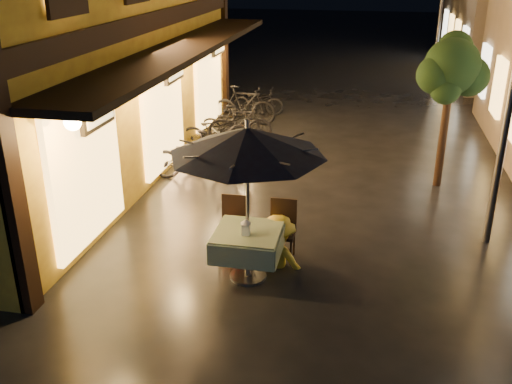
% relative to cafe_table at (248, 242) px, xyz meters
% --- Properties ---
extents(ground, '(90.00, 90.00, 0.00)m').
position_rel_cafe_table_xyz_m(ground, '(0.73, -0.05, -0.59)').
color(ground, black).
rests_on(ground, ground).
extents(street_tree, '(1.43, 1.20, 3.15)m').
position_rel_cafe_table_xyz_m(street_tree, '(3.14, 4.46, 1.83)').
color(street_tree, black).
rests_on(street_tree, ground).
extents(streetlamp_far, '(0.36, 0.36, 4.23)m').
position_rel_cafe_table_xyz_m(streetlamp_far, '(3.73, 13.95, 2.33)').
color(streetlamp_far, '#59595E').
rests_on(streetlamp_far, ground).
extents(cafe_table, '(0.99, 0.99, 0.78)m').
position_rel_cafe_table_xyz_m(cafe_table, '(0.00, 0.00, 0.00)').
color(cafe_table, '#59595E').
rests_on(cafe_table, ground).
extents(patio_umbrella, '(2.24, 2.24, 2.46)m').
position_rel_cafe_table_xyz_m(patio_umbrella, '(0.00, -0.00, 1.56)').
color(patio_umbrella, '#59595E').
rests_on(patio_umbrella, ground).
extents(cafe_chair_left, '(0.42, 0.42, 0.97)m').
position_rel_cafe_table_xyz_m(cafe_chair_left, '(-0.40, 0.74, -0.05)').
color(cafe_chair_left, black).
rests_on(cafe_chair_left, ground).
extents(cafe_chair_right, '(0.42, 0.42, 0.97)m').
position_rel_cafe_table_xyz_m(cafe_chair_right, '(0.40, 0.74, -0.05)').
color(cafe_chair_right, black).
rests_on(cafe_chair_right, ground).
extents(table_lantern, '(0.16, 0.16, 0.25)m').
position_rel_cafe_table_xyz_m(table_lantern, '(0.00, -0.12, 0.33)').
color(table_lantern, white).
rests_on(table_lantern, cafe_table).
extents(person_orange, '(0.72, 0.59, 1.37)m').
position_rel_cafe_table_xyz_m(person_orange, '(-0.34, 0.53, 0.10)').
color(person_orange, red).
rests_on(person_orange, ground).
extents(person_yellow, '(1.11, 0.77, 1.58)m').
position_rel_cafe_table_xyz_m(person_yellow, '(0.36, 0.52, 0.20)').
color(person_yellow, gold).
rests_on(person_yellow, ground).
extents(bicycle_0, '(1.98, 0.95, 1.00)m').
position_rel_cafe_table_xyz_m(bicycle_0, '(-2.00, 3.79, -0.09)').
color(bicycle_0, black).
rests_on(bicycle_0, ground).
extents(bicycle_1, '(1.81, 0.85, 1.05)m').
position_rel_cafe_table_xyz_m(bicycle_1, '(-1.60, 3.91, -0.06)').
color(bicycle_1, black).
rests_on(bicycle_1, ground).
extents(bicycle_2, '(1.87, 1.26, 0.93)m').
position_rel_cafe_table_xyz_m(bicycle_2, '(-2.12, 5.89, -0.12)').
color(bicycle_2, black).
rests_on(bicycle_2, ground).
extents(bicycle_3, '(1.71, 0.84, 0.99)m').
position_rel_cafe_table_xyz_m(bicycle_3, '(-1.63, 6.52, -0.09)').
color(bicycle_3, black).
rests_on(bicycle_3, ground).
extents(bicycle_4, '(1.65, 0.92, 0.82)m').
position_rel_cafe_table_xyz_m(bicycle_4, '(-2.01, 6.93, -0.18)').
color(bicycle_4, black).
rests_on(bicycle_4, ground).
extents(bicycle_5, '(1.84, 0.54, 1.10)m').
position_rel_cafe_table_xyz_m(bicycle_5, '(-1.90, 8.21, -0.04)').
color(bicycle_5, black).
rests_on(bicycle_5, ground).
extents(bicycle_6, '(1.55, 0.56, 0.81)m').
position_rel_cafe_table_xyz_m(bicycle_6, '(-1.74, 9.38, -0.18)').
color(bicycle_6, black).
rests_on(bicycle_6, ground).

